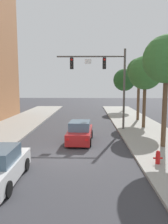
{
  "coord_description": "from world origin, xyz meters",
  "views": [
    {
      "loc": [
        1.31,
        -12.27,
        4.31
      ],
      "look_at": [
        0.86,
        6.07,
        2.0
      ],
      "focal_mm": 34.32,
      "sensor_mm": 36.0,
      "label": 1
    }
  ],
  "objects": [
    {
      "name": "ground_plane",
      "position": [
        0.0,
        0.0,
        0.0
      ],
      "size": [
        120.0,
        120.0,
        0.0
      ],
      "primitive_type": "plane",
      "color": "#38383D"
    },
    {
      "name": "traffic_signal_mast",
      "position": [
        2.79,
        8.06,
        5.34
      ],
      "size": [
        6.43,
        0.38,
        7.5
      ],
      "color": "#514C47",
      "rests_on": "sidewalk_right"
    },
    {
      "name": "car_lead_red",
      "position": [
        0.61,
        3.73,
        0.72
      ],
      "size": [
        2.01,
        4.32,
        1.6
      ],
      "color": "#B21E1E",
      "rests_on": "ground"
    },
    {
      "name": "fire_hydrant",
      "position": [
        4.97,
        -1.2,
        0.51
      ],
      "size": [
        0.48,
        0.24,
        0.72
      ],
      "color": "red",
      "rests_on": "sidewalk_right"
    },
    {
      "name": "street_tree_nearest",
      "position": [
        6.36,
        2.11,
        5.93
      ],
      "size": [
        3.14,
        3.14,
        7.41
      ],
      "color": "brown",
      "rests_on": "sidewalk_right"
    },
    {
      "name": "street_tree_second",
      "position": [
        6.72,
        8.83,
        5.45
      ],
      "size": [
        3.25,
        3.25,
        6.97
      ],
      "color": "brown",
      "rests_on": "sidewalk_right"
    },
    {
      "name": "street_tree_third",
      "position": [
        7.18,
        13.46,
        5.96
      ],
      "size": [
        2.89,
        2.89,
        7.33
      ],
      "color": "brown",
      "rests_on": "sidewalk_right"
    },
    {
      "name": "street_tree_farthest",
      "position": [
        7.01,
        23.04,
        5.12
      ],
      "size": [
        3.57,
        3.57,
        6.78
      ],
      "color": "brown",
      "rests_on": "sidewalk_right"
    }
  ]
}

